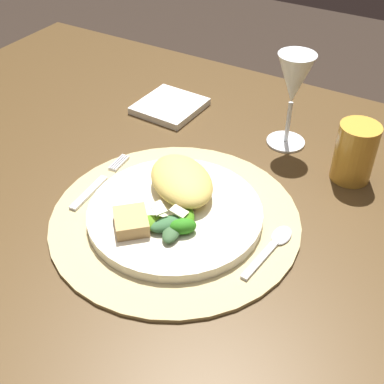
{
  "coord_description": "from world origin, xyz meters",
  "views": [
    {
      "loc": [
        0.39,
        -0.51,
        1.24
      ],
      "look_at": [
        0.08,
        0.01,
        0.74
      ],
      "focal_mm": 47.44,
      "sensor_mm": 36.0,
      "label": 1
    }
  ],
  "objects": [
    {
      "name": "dining_table",
      "position": [
        0.0,
        0.0,
        0.57
      ],
      "size": [
        1.27,
        0.97,
        0.72
      ],
      "color": "#483218",
      "rests_on": "ground"
    },
    {
      "name": "pasta_serving",
      "position": [
        0.06,
        0.01,
        0.76
      ],
      "size": [
        0.16,
        0.15,
        0.04
      ],
      "primitive_type": "ellipsoid",
      "rotation": [
        0.0,
        0.0,
        5.63
      ],
      "color": "#D8BA59",
      "rests_on": "dinner_plate"
    },
    {
      "name": "napkin",
      "position": [
        -0.11,
        0.24,
        0.73
      ],
      "size": [
        0.12,
        0.13,
        0.01
      ],
      "primitive_type": "cube",
      "rotation": [
        0.0,
        0.0,
        -0.04
      ],
      "color": "white",
      "rests_on": "dining_table"
    },
    {
      "name": "fork",
      "position": [
        -0.07,
        -0.03,
        0.73
      ],
      "size": [
        0.03,
        0.16,
        0.0
      ],
      "color": "silver",
      "rests_on": "placemat"
    },
    {
      "name": "bread_piece",
      "position": [
        0.04,
        -0.1,
        0.75
      ],
      "size": [
        0.07,
        0.07,
        0.02
      ],
      "primitive_type": "cube",
      "rotation": [
        0.0,
        0.0,
        2.32
      ],
      "color": "tan",
      "rests_on": "dinner_plate"
    },
    {
      "name": "dinner_plate",
      "position": [
        0.08,
        -0.04,
        0.74
      ],
      "size": [
        0.26,
        0.26,
        0.02
      ],
      "primitive_type": "cylinder",
      "color": "#EEE5C7",
      "rests_on": "placemat"
    },
    {
      "name": "wine_glass",
      "position": [
        0.14,
        0.25,
        0.84
      ],
      "size": [
        0.07,
        0.07,
        0.17
      ],
      "color": "silver",
      "rests_on": "dining_table"
    },
    {
      "name": "salad_greens",
      "position": [
        0.09,
        -0.07,
        0.75
      ],
      "size": [
        0.09,
        0.09,
        0.03
      ],
      "color": "#3B7C13",
      "rests_on": "dinner_plate"
    },
    {
      "name": "placemat",
      "position": [
        0.08,
        -0.04,
        0.73
      ],
      "size": [
        0.38,
        0.38,
        0.01
      ],
      "primitive_type": "cylinder",
      "color": "tan",
      "rests_on": "dining_table"
    },
    {
      "name": "spoon",
      "position": [
        0.23,
        -0.01,
        0.73
      ],
      "size": [
        0.03,
        0.12,
        0.01
      ],
      "color": "silver",
      "rests_on": "placemat"
    },
    {
      "name": "amber_tumbler",
      "position": [
        0.27,
        0.2,
        0.77
      ],
      "size": [
        0.07,
        0.07,
        0.1
      ],
      "primitive_type": "cylinder",
      "color": "gold",
      "rests_on": "dining_table"
    }
  ]
}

